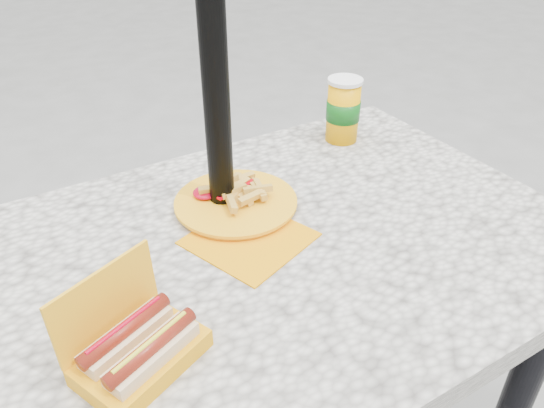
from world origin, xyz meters
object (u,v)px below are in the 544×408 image
umbrella_pole (212,32)px  hotdog_box (138,348)px  fries_plate (237,204)px  soda_cup (343,110)px

umbrella_pole → hotdog_box: (-0.28, -0.30, -0.32)m
fries_plate → soda_cup: 0.40m
umbrella_pole → fries_plate: 0.34m
umbrella_pole → fries_plate: bearing=-56.4°
hotdog_box → soda_cup: (0.67, 0.42, 0.05)m
hotdog_box → fries_plate: 0.41m
umbrella_pole → hotdog_box: umbrella_pole is taller
soda_cup → umbrella_pole: bearing=-163.6°
fries_plate → umbrella_pole: bearing=123.6°
hotdog_box → soda_cup: soda_cup is taller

